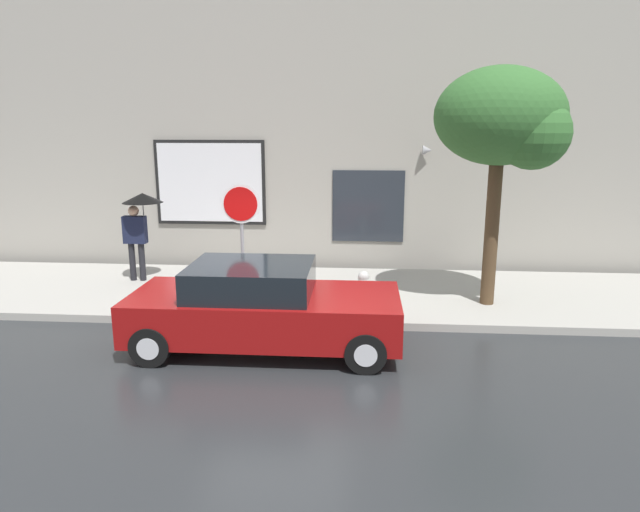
# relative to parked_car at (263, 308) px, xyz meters

# --- Properties ---
(ground_plane) EXTENTS (60.00, 60.00, 0.00)m
(ground_plane) POSITION_rel_parked_car_xyz_m (0.18, -0.03, -0.71)
(ground_plane) COLOR #282B2D
(sidewalk) EXTENTS (20.00, 4.00, 0.15)m
(sidewalk) POSITION_rel_parked_car_xyz_m (0.18, 2.97, -0.64)
(sidewalk) COLOR #A3A099
(sidewalk) RESTS_ON ground
(building_facade) EXTENTS (20.00, 0.67, 7.00)m
(building_facade) POSITION_rel_parked_car_xyz_m (0.16, 5.47, 2.77)
(building_facade) COLOR #9E998E
(building_facade) RESTS_ON ground
(parked_car) EXTENTS (4.44, 1.93, 1.45)m
(parked_car) POSITION_rel_parked_car_xyz_m (0.00, 0.00, 0.00)
(parked_car) COLOR maroon
(parked_car) RESTS_ON ground
(fire_hydrant) EXTENTS (0.30, 0.44, 0.75)m
(fire_hydrant) POSITION_rel_parked_car_xyz_m (1.68, 1.83, -0.20)
(fire_hydrant) COLOR white
(fire_hydrant) RESTS_ON sidewalk
(pedestrian_with_umbrella) EXTENTS (0.95, 0.91, 2.05)m
(pedestrian_with_umbrella) POSITION_rel_parked_car_xyz_m (-3.43, 3.47, 1.01)
(pedestrian_with_umbrella) COLOR black
(pedestrian_with_umbrella) RESTS_ON sidewalk
(street_tree) EXTENTS (2.47, 2.10, 4.62)m
(street_tree) POSITION_rel_parked_car_xyz_m (4.30, 2.24, 3.03)
(street_tree) COLOR #4C3823
(street_tree) RESTS_ON sidewalk
(stop_sign) EXTENTS (0.76, 0.10, 2.43)m
(stop_sign) POSITION_rel_parked_car_xyz_m (-0.72, 1.82, 1.15)
(stop_sign) COLOR gray
(stop_sign) RESTS_ON sidewalk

